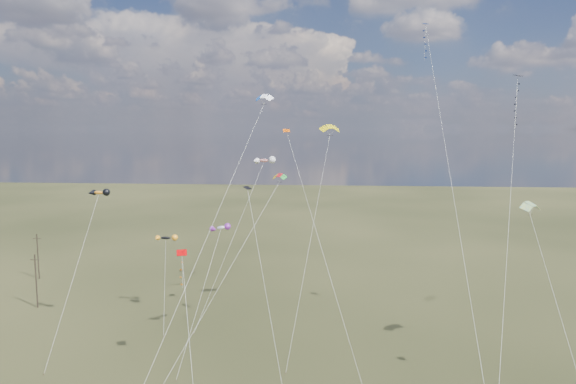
# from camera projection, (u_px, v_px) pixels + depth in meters

# --- Properties ---
(utility_pole_near) EXTENTS (1.40, 0.20, 8.00)m
(utility_pole_near) POSITION_uv_depth(u_px,v_px,m) (36.00, 281.00, 74.97)
(utility_pole_near) COLOR black
(utility_pole_near) RESTS_ON ground
(utility_pole_far) EXTENTS (1.40, 0.20, 8.00)m
(utility_pole_far) POSITION_uv_depth(u_px,v_px,m) (38.00, 256.00, 89.47)
(utility_pole_far) COLOR black
(utility_pole_far) RESTS_ON ground
(diamond_black_high) EXTENTS (9.15, 24.64, 32.46)m
(diamond_black_high) POSITION_uv_depth(u_px,v_px,m) (516.00, 116.00, 58.99)
(diamond_black_high) COLOR black
(diamond_black_high) RESTS_ON ground
(diamond_navy_tall) EXTENTS (1.99, 29.24, 38.74)m
(diamond_navy_tall) POSITION_uv_depth(u_px,v_px,m) (430.00, 68.00, 59.13)
(diamond_navy_tall) COLOR navy
(diamond_navy_tall) RESTS_ON ground
(diamond_black_mid) EXTENTS (5.73, 10.93, 19.69)m
(diamond_black_mid) POSITION_uv_depth(u_px,v_px,m) (257.00, 244.00, 55.23)
(diamond_black_mid) COLOR black
(diamond_black_mid) RESTS_ON ground
(diamond_red_low) EXTENTS (4.88, 11.45, 13.43)m
(diamond_red_low) POSITION_uv_depth(u_px,v_px,m) (183.00, 275.00, 53.58)
(diamond_red_low) COLOR #B20003
(diamond_red_low) RESTS_ON ground
(diamond_orange_center) EXTENTS (9.74, 16.52, 26.13)m
(diamond_orange_center) POSITION_uv_depth(u_px,v_px,m) (307.00, 199.00, 59.25)
(diamond_orange_center) COLOR #D54A00
(diamond_orange_center) RESTS_ON ground
(parafoil_yellow) EXTENTS (5.97, 15.50, 27.09)m
(parafoil_yellow) POSITION_uv_depth(u_px,v_px,m) (330.00, 127.00, 65.57)
(parafoil_yellow) COLOR gold
(parafoil_yellow) RESTS_ON ground
(parafoil_blue_white) EXTENTS (11.06, 20.28, 30.35)m
(parafoil_blue_white) POSITION_uv_depth(u_px,v_px,m) (263.00, 98.00, 57.94)
(parafoil_blue_white) COLOR blue
(parafoil_blue_white) RESTS_ON ground
(parafoil_striped) EXTENTS (2.97, 16.47, 18.71)m
(parafoil_striped) POSITION_uv_depth(u_px,v_px,m) (531.00, 204.00, 55.61)
(parafoil_striped) COLOR yellow
(parafoil_striped) RESTS_ON ground
(parafoil_tricolor) EXTENTS (11.84, 14.34, 21.00)m
(parafoil_tricolor) POSITION_uv_depth(u_px,v_px,m) (278.00, 177.00, 62.38)
(parafoil_tricolor) COLOR yellow
(parafoil_tricolor) RESTS_ON ground
(novelty_black_orange) EXTENTS (3.73, 9.21, 11.32)m
(novelty_black_orange) POSITION_uv_depth(u_px,v_px,m) (166.00, 238.00, 72.33)
(novelty_black_orange) COLOR black
(novelty_black_orange) RESTS_ON ground
(novelty_orange_black) EXTENTS (2.92, 12.71, 18.73)m
(novelty_orange_black) POSITION_uv_depth(u_px,v_px,m) (98.00, 193.00, 64.07)
(novelty_orange_black) COLOR orange
(novelty_orange_black) RESTS_ON ground
(novelty_white_purple) EXTENTS (3.82, 11.54, 14.72)m
(novelty_white_purple) POSITION_uv_depth(u_px,v_px,m) (221.00, 228.00, 61.73)
(novelty_white_purple) COLOR silver
(novelty_white_purple) RESTS_ON ground
(novelty_redwhite_stripe) EXTENTS (8.65, 18.35, 21.92)m
(novelty_redwhite_stripe) POSITION_uv_depth(u_px,v_px,m) (264.00, 161.00, 79.63)
(novelty_redwhite_stripe) COLOR red
(novelty_redwhite_stripe) RESTS_ON ground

